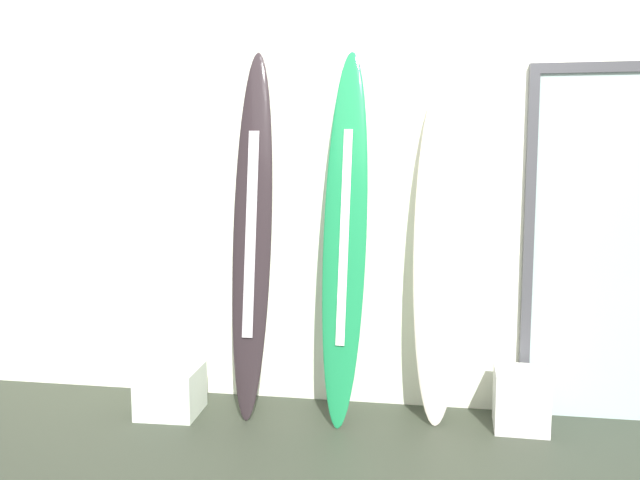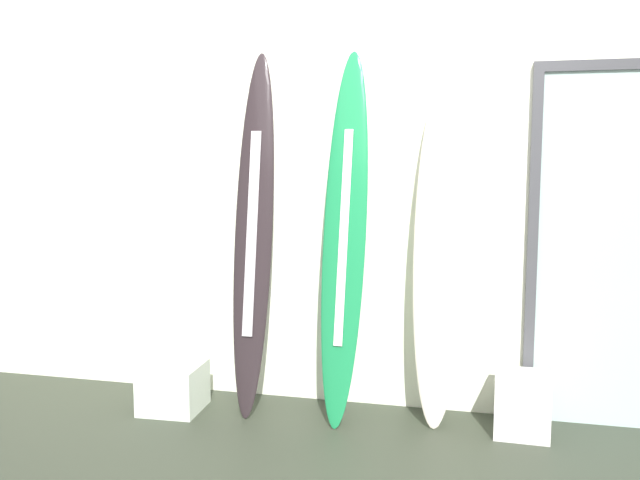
{
  "view_description": "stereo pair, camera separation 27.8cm",
  "coord_description": "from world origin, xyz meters",
  "px_view_note": "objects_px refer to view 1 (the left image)",
  "views": [
    {
      "loc": [
        0.39,
        -3.09,
        1.59
      ],
      "look_at": [
        -0.3,
        0.95,
        1.09
      ],
      "focal_mm": 38.48,
      "sensor_mm": 36.0,
      "label": 1
    },
    {
      "loc": [
        0.66,
        -3.03,
        1.59
      ],
      "look_at": [
        -0.3,
        0.95,
        1.09
      ],
      "focal_mm": 38.48,
      "sensor_mm": 36.0,
      "label": 2
    }
  ],
  "objects_px": {
    "surfboard_emerald": "(345,239)",
    "display_block_left": "(171,391)",
    "display_block_center": "(521,399)",
    "surfboard_charcoal": "(252,234)",
    "surfboard_ivory": "(438,255)",
    "glass_door": "(627,240)"
  },
  "relations": [
    {
      "from": "surfboard_ivory",
      "to": "surfboard_charcoal",
      "type": "bearing_deg",
      "value": -177.52
    },
    {
      "from": "surfboard_ivory",
      "to": "display_block_left",
      "type": "xyz_separation_m",
      "value": [
        -1.62,
        -0.19,
        -0.86
      ]
    },
    {
      "from": "surfboard_ivory",
      "to": "display_block_center",
      "type": "bearing_deg",
      "value": -8.16
    },
    {
      "from": "surfboard_ivory",
      "to": "display_block_center",
      "type": "height_order",
      "value": "surfboard_ivory"
    },
    {
      "from": "surfboard_emerald",
      "to": "display_block_left",
      "type": "bearing_deg",
      "value": -172.82
    },
    {
      "from": "surfboard_charcoal",
      "to": "surfboard_ivory",
      "type": "distance_m",
      "value": 1.13
    },
    {
      "from": "display_block_left",
      "to": "glass_door",
      "type": "bearing_deg",
      "value": 7.9
    },
    {
      "from": "glass_door",
      "to": "display_block_left",
      "type": "bearing_deg",
      "value": -172.1
    },
    {
      "from": "glass_door",
      "to": "display_block_center",
      "type": "bearing_deg",
      "value": -157.2
    },
    {
      "from": "surfboard_emerald",
      "to": "surfboard_ivory",
      "type": "height_order",
      "value": "surfboard_emerald"
    },
    {
      "from": "surfboard_charcoal",
      "to": "glass_door",
      "type": "bearing_deg",
      "value": 5.95
    },
    {
      "from": "surfboard_emerald",
      "to": "display_block_center",
      "type": "relative_size",
      "value": 6.35
    },
    {
      "from": "surfboard_ivory",
      "to": "display_block_left",
      "type": "distance_m",
      "value": 1.85
    },
    {
      "from": "surfboard_emerald",
      "to": "display_block_center",
      "type": "xyz_separation_m",
      "value": [
        1.05,
        -0.01,
        -0.92
      ]
    },
    {
      "from": "surfboard_emerald",
      "to": "glass_door",
      "type": "distance_m",
      "value": 1.67
    },
    {
      "from": "surfboard_emerald",
      "to": "surfboard_ivory",
      "type": "relative_size",
      "value": 1.09
    },
    {
      "from": "surfboard_charcoal",
      "to": "glass_door",
      "type": "height_order",
      "value": "surfboard_charcoal"
    },
    {
      "from": "surfboard_charcoal",
      "to": "surfboard_ivory",
      "type": "bearing_deg",
      "value": 2.48
    },
    {
      "from": "surfboard_emerald",
      "to": "display_block_left",
      "type": "height_order",
      "value": "surfboard_emerald"
    },
    {
      "from": "surfboard_charcoal",
      "to": "surfboard_emerald",
      "type": "bearing_deg",
      "value": -1.13
    },
    {
      "from": "display_block_left",
      "to": "display_block_center",
      "type": "distance_m",
      "value": 2.12
    },
    {
      "from": "surfboard_charcoal",
      "to": "display_block_left",
      "type": "distance_m",
      "value": 1.1
    }
  ]
}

